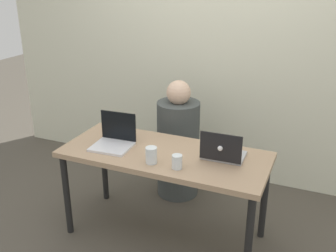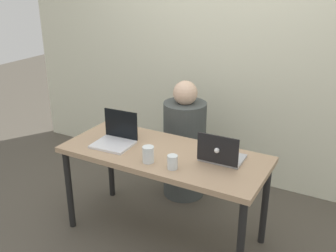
# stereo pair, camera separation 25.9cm
# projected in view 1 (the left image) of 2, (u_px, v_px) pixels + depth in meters

# --- Properties ---
(ground_plane) EXTENTS (12.00, 12.00, 0.00)m
(ground_plane) POSITION_uv_depth(u_px,v_px,m) (165.00, 233.00, 3.09)
(ground_plane) COLOR #4D473D
(back_wall) EXTENTS (4.50, 0.10, 2.64)m
(back_wall) POSITION_uv_depth(u_px,v_px,m) (215.00, 41.00, 3.59)
(back_wall) COLOR silver
(back_wall) RESTS_ON ground
(desk) EXTENTS (1.49, 0.64, 0.71)m
(desk) POSITION_uv_depth(u_px,v_px,m) (165.00, 161.00, 2.85)
(desk) COLOR tan
(desk) RESTS_ON ground
(person_at_center) EXTENTS (0.44, 0.44, 1.07)m
(person_at_center) POSITION_uv_depth(u_px,v_px,m) (178.00, 145.00, 3.49)
(person_at_center) COLOR #414746
(person_at_center) RESTS_ON ground
(laptop_back_right) EXTENTS (0.29, 0.26, 0.22)m
(laptop_back_right) POSITION_uv_depth(u_px,v_px,m) (223.00, 153.00, 2.71)
(laptop_back_right) COLOR #AFB0B6
(laptop_back_right) RESTS_ON desk
(laptop_front_left) EXTENTS (0.30, 0.29, 0.24)m
(laptop_front_left) POSITION_uv_depth(u_px,v_px,m) (114.00, 139.00, 2.91)
(laptop_front_left) COLOR silver
(laptop_front_left) RESTS_ON desk
(water_glass_right) EXTENTS (0.07, 0.07, 0.09)m
(water_glass_right) POSITION_uv_depth(u_px,v_px,m) (177.00, 163.00, 2.58)
(water_glass_right) COLOR white
(water_glass_right) RESTS_ON desk
(water_glass_center) EXTENTS (0.08, 0.08, 0.11)m
(water_glass_center) POSITION_uv_depth(u_px,v_px,m) (151.00, 156.00, 2.65)
(water_glass_center) COLOR white
(water_glass_center) RESTS_ON desk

